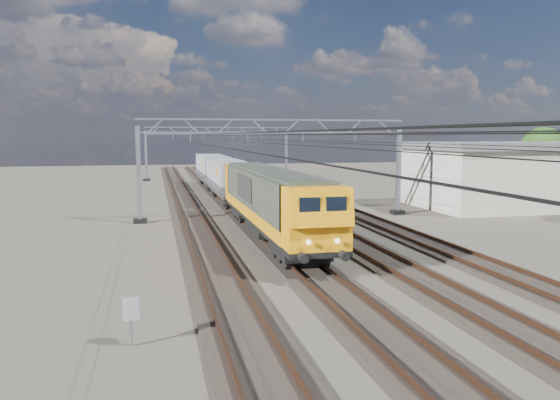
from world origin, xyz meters
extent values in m
plane|color=#2B2620|center=(0.00, 0.00, 0.00)|extent=(160.00, 160.00, 0.00)
cube|color=black|center=(-6.00, 0.00, 0.06)|extent=(2.60, 140.00, 0.12)
cube|color=#533321|center=(-6.72, 0.00, 0.22)|extent=(0.08, 140.00, 0.16)
cube|color=#533321|center=(-5.28, 0.00, 0.22)|extent=(0.08, 140.00, 0.16)
cube|color=black|center=(-2.00, 0.00, 0.06)|extent=(2.60, 140.00, 0.12)
cube|color=#533321|center=(-2.72, 0.00, 0.22)|extent=(0.08, 140.00, 0.16)
cube|color=#533321|center=(-1.28, 0.00, 0.22)|extent=(0.08, 140.00, 0.16)
cube|color=black|center=(2.00, 0.00, 0.06)|extent=(2.60, 140.00, 0.12)
cube|color=#533321|center=(1.28, 0.00, 0.22)|extent=(0.08, 140.00, 0.16)
cube|color=#533321|center=(2.72, 0.00, 0.22)|extent=(0.08, 140.00, 0.16)
cube|color=black|center=(6.00, 0.00, 0.06)|extent=(2.60, 140.00, 0.12)
cube|color=#533321|center=(5.28, 0.00, 0.22)|extent=(0.08, 140.00, 0.16)
cube|color=#533321|center=(6.72, 0.00, 0.22)|extent=(0.08, 140.00, 0.16)
cube|color=#9699A3|center=(-9.50, 4.00, 3.30)|extent=(0.30, 0.30, 6.60)
cube|color=#9699A3|center=(9.50, 4.00, 3.30)|extent=(0.30, 0.30, 6.60)
cube|color=black|center=(-9.50, 4.00, 0.15)|extent=(0.90, 0.90, 0.30)
cube|color=black|center=(9.50, 4.00, 0.15)|extent=(0.90, 0.90, 0.30)
cube|color=#9699A3|center=(0.00, 4.00, 7.05)|extent=(19.30, 0.18, 0.12)
cube|color=#9699A3|center=(0.00, 4.00, 6.15)|extent=(19.30, 0.18, 0.12)
cube|color=#9699A3|center=(-8.31, 4.00, 6.60)|extent=(1.03, 0.10, 0.94)
cube|color=#9699A3|center=(-5.94, 4.00, 6.60)|extent=(1.03, 0.10, 0.94)
cube|color=#9699A3|center=(-3.56, 4.00, 6.60)|extent=(1.03, 0.10, 0.94)
cube|color=#9699A3|center=(-1.19, 4.00, 6.60)|extent=(1.03, 0.10, 0.94)
cube|color=#9699A3|center=(1.19, 4.00, 6.60)|extent=(1.03, 0.10, 0.94)
cube|color=#9699A3|center=(3.56, 4.00, 6.60)|extent=(1.03, 0.10, 0.94)
cube|color=#9699A3|center=(5.94, 4.00, 6.60)|extent=(1.03, 0.10, 0.94)
cube|color=#9699A3|center=(8.31, 4.00, 6.60)|extent=(1.03, 0.10, 0.94)
cube|color=#9699A3|center=(-6.00, 4.00, 5.82)|extent=(0.06, 0.06, 0.65)
cube|color=#9699A3|center=(-2.00, 4.00, 5.82)|extent=(0.06, 0.06, 0.65)
cube|color=#9699A3|center=(2.00, 4.00, 5.82)|extent=(0.06, 0.06, 0.65)
cube|color=#9699A3|center=(6.00, 4.00, 5.82)|extent=(0.06, 0.06, 0.65)
cube|color=#9699A3|center=(-9.50, 40.00, 3.30)|extent=(0.30, 0.30, 6.60)
cube|color=#9699A3|center=(9.50, 40.00, 3.30)|extent=(0.30, 0.30, 6.60)
cube|color=black|center=(-9.50, 40.00, 0.15)|extent=(0.90, 0.90, 0.30)
cube|color=black|center=(9.50, 40.00, 0.15)|extent=(0.90, 0.90, 0.30)
cube|color=#9699A3|center=(0.00, 40.00, 7.05)|extent=(19.30, 0.18, 0.12)
cube|color=#9699A3|center=(0.00, 40.00, 6.15)|extent=(19.30, 0.18, 0.12)
cube|color=#9699A3|center=(-8.31, 40.00, 6.60)|extent=(1.03, 0.10, 0.94)
cube|color=#9699A3|center=(-5.94, 40.00, 6.60)|extent=(1.03, 0.10, 0.94)
cube|color=#9699A3|center=(-3.56, 40.00, 6.60)|extent=(1.03, 0.10, 0.94)
cube|color=#9699A3|center=(-1.19, 40.00, 6.60)|extent=(1.03, 0.10, 0.94)
cube|color=#9699A3|center=(1.19, 40.00, 6.60)|extent=(1.03, 0.10, 0.94)
cube|color=#9699A3|center=(3.56, 40.00, 6.60)|extent=(1.03, 0.10, 0.94)
cube|color=#9699A3|center=(5.94, 40.00, 6.60)|extent=(1.03, 0.10, 0.94)
cube|color=#9699A3|center=(8.31, 40.00, 6.60)|extent=(1.03, 0.10, 0.94)
cube|color=#9699A3|center=(-6.00, 40.00, 5.82)|extent=(0.06, 0.06, 0.65)
cube|color=#9699A3|center=(-2.00, 40.00, 5.82)|extent=(0.06, 0.06, 0.65)
cube|color=#9699A3|center=(2.00, 40.00, 5.82)|extent=(0.06, 0.06, 0.65)
cube|color=#9699A3|center=(6.00, 40.00, 5.82)|extent=(0.06, 0.06, 0.65)
cylinder|color=black|center=(-6.00, 8.00, 5.50)|extent=(0.03, 140.00, 0.03)
cylinder|color=black|center=(-6.00, 8.00, 6.00)|extent=(0.03, 140.00, 0.03)
cylinder|color=black|center=(-2.00, 8.00, 5.50)|extent=(0.03, 140.00, 0.03)
cylinder|color=black|center=(-2.00, 8.00, 6.00)|extent=(0.03, 140.00, 0.03)
cylinder|color=black|center=(2.00, 8.00, 5.50)|extent=(0.03, 140.00, 0.03)
cylinder|color=black|center=(2.00, 8.00, 6.00)|extent=(0.03, 140.00, 0.03)
cylinder|color=black|center=(6.00, 8.00, 5.50)|extent=(0.03, 140.00, 0.03)
cylinder|color=black|center=(6.00, 8.00, 6.00)|extent=(0.03, 140.00, 0.03)
cube|color=black|center=(-2.00, -9.98, 0.75)|extent=(2.20, 3.60, 0.60)
cube|color=black|center=(-2.00, 3.02, 0.75)|extent=(2.20, 3.60, 0.60)
cube|color=black|center=(-2.00, -3.48, 1.13)|extent=(2.65, 20.00, 0.25)
cube|color=black|center=(-2.00, -3.48, 0.75)|extent=(2.20, 4.50, 0.75)
cube|color=#262B24|center=(-2.00, -3.48, 2.55)|extent=(2.65, 17.00, 2.60)
cube|color=orange|center=(-3.34, -3.48, 1.55)|extent=(0.04, 17.00, 0.60)
cube|color=orange|center=(-0.66, -3.48, 1.55)|extent=(0.04, 17.00, 0.60)
cube|color=black|center=(-3.35, -2.48, 2.90)|extent=(0.05, 5.00, 1.40)
cube|color=black|center=(-0.65, -2.48, 2.90)|extent=(0.05, 5.00, 1.40)
cube|color=#262B24|center=(-2.00, -3.48, 3.92)|extent=(2.25, 18.00, 0.15)
cube|color=orange|center=(-2.00, -12.58, 2.55)|extent=(2.65, 1.80, 2.60)
cube|color=orange|center=(-2.00, -13.53, 3.05)|extent=(2.60, 0.46, 1.52)
cube|color=black|center=(-2.55, -13.63, 3.15)|extent=(0.85, 0.08, 0.75)
cube|color=black|center=(-1.45, -13.63, 3.15)|extent=(0.85, 0.08, 0.75)
cylinder|color=black|center=(-2.85, -13.78, 1.15)|extent=(0.36, 0.50, 0.36)
cylinder|color=black|center=(-1.15, -13.78, 1.15)|extent=(0.36, 0.50, 0.36)
cylinder|color=white|center=(-2.60, -13.68, 1.75)|extent=(0.20, 0.08, 0.20)
cylinder|color=white|center=(-1.40, -13.68, 1.75)|extent=(0.20, 0.08, 0.20)
cube|color=orange|center=(-2.00, 5.62, 2.55)|extent=(2.65, 1.80, 2.60)
cube|color=orange|center=(-2.00, 6.57, 3.05)|extent=(2.60, 0.46, 1.52)
cube|color=black|center=(-2.55, 6.67, 3.15)|extent=(0.85, 0.08, 0.75)
cube|color=black|center=(-1.45, 6.67, 3.15)|extent=(0.85, 0.08, 0.75)
cylinder|color=black|center=(-2.85, 6.82, 1.15)|extent=(0.36, 0.50, 0.36)
cylinder|color=black|center=(-1.15, 6.82, 1.15)|extent=(0.36, 0.50, 0.36)
cylinder|color=white|center=(-2.60, 6.72, 1.75)|extent=(0.20, 0.08, 0.20)
cylinder|color=white|center=(-1.40, 6.72, 1.75)|extent=(0.20, 0.08, 0.20)
cube|color=black|center=(-2.00, 9.72, 0.72)|extent=(2.20, 2.60, 0.55)
cube|color=black|center=(-2.00, 18.72, 0.72)|extent=(2.20, 2.60, 0.55)
cube|color=black|center=(-2.00, 14.22, 1.08)|extent=(2.40, 13.00, 0.20)
cube|color=slate|center=(-2.00, 14.22, 2.80)|extent=(2.80, 12.00, 1.80)
cube|color=#474A4E|center=(-2.95, 14.22, 1.55)|extent=(1.48, 12.00, 1.36)
cube|color=#474A4E|center=(-1.05, 14.22, 1.55)|extent=(1.48, 12.00, 1.36)
cube|color=orange|center=(-3.42, 11.22, 2.90)|extent=(0.04, 1.20, 0.50)
cube|color=black|center=(-2.00, 23.92, 0.72)|extent=(2.20, 2.60, 0.55)
cube|color=black|center=(-2.00, 32.92, 0.72)|extent=(2.20, 2.60, 0.55)
cube|color=black|center=(-2.00, 28.42, 1.08)|extent=(2.40, 13.00, 0.20)
cube|color=slate|center=(-2.00, 28.42, 2.80)|extent=(2.80, 12.00, 1.80)
cube|color=#474A4E|center=(-2.95, 28.42, 1.55)|extent=(1.48, 12.00, 1.36)
cube|color=#474A4E|center=(-1.05, 28.42, 1.55)|extent=(1.48, 12.00, 1.36)
cube|color=orange|center=(-3.42, 25.42, 2.90)|extent=(0.04, 1.20, 0.50)
cube|color=#9699A3|center=(-9.20, -18.63, 0.40)|extent=(0.09, 0.09, 0.80)
cube|color=#A8AAB0|center=(-9.20, -18.63, 1.08)|extent=(0.48, 0.37, 0.57)
cube|color=#B8B1A2|center=(22.00, 6.00, 2.40)|extent=(18.00, 10.00, 4.80)
cube|color=slate|center=(22.00, 6.00, 5.10)|extent=(18.60, 10.60, 0.60)
cylinder|color=#332717|center=(30.00, 14.00, 1.62)|extent=(0.70, 0.70, 3.25)
sphere|color=#18370F|center=(30.00, 14.00, 4.55)|extent=(4.55, 4.55, 4.55)
sphere|color=#18370F|center=(31.20, 13.20, 3.90)|extent=(3.25, 3.25, 3.25)
camera|label=1|loc=(-8.45, -34.04, 5.92)|focal=35.00mm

